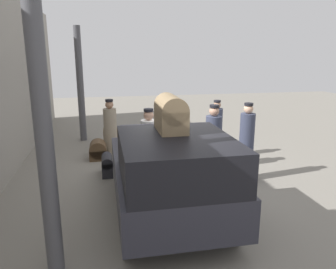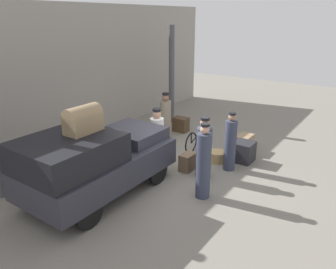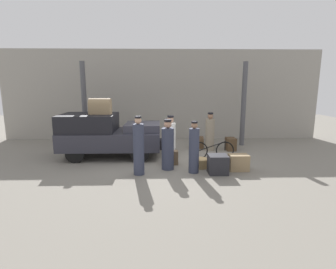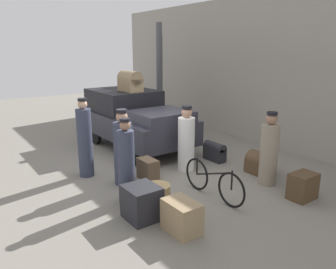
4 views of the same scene
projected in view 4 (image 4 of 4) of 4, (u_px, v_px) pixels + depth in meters
The scene contains 18 objects.
ground_plane at pixel (157, 172), 7.98m from camera, with size 30.00×30.00×0.00m, color gray.
station_building_facade at pixel (270, 71), 9.72m from camera, with size 16.00×0.15×4.50m.
canopy_pillar_left at pixel (159, 78), 11.64m from camera, with size 0.22×0.22×3.78m.
truck at pixel (135, 117), 9.81m from camera, with size 3.76×1.88×1.67m.
bicycle at pixel (213, 181), 6.52m from camera, with size 1.67×0.04×0.73m.
wicker_basket at pixel (157, 192), 6.47m from camera, with size 0.52×0.52×0.31m.
porter_with_bicycle at pixel (186, 142), 7.94m from camera, with size 0.41×0.41×1.60m.
porter_lifting_near_truck at pixel (126, 164), 6.26m from camera, with size 0.33×0.33×1.66m.
porter_standing_middle at pixel (269, 152), 7.10m from camera, with size 0.38×0.38×1.62m.
porter_carrying_trunk at pixel (85, 141), 7.53m from camera, with size 0.34×0.34×1.84m.
conductor_in_dark_uniform at pixel (123, 151), 7.11m from camera, with size 0.40×0.40×1.67m.
trunk_barrel_dark at pixel (215, 151), 8.73m from camera, with size 0.64×0.27×0.50m.
suitcase_tan_flat at pixel (142, 203), 5.72m from camera, with size 0.60×0.55×0.60m.
suitcase_small_leather at pixel (148, 169), 7.46m from camera, with size 0.52×0.31×0.48m.
trunk_large_brown at pixel (303, 186), 6.48m from camera, with size 0.39×0.55×0.53m.
trunk_wicker_pale at pixel (260, 164), 7.84m from camera, with size 0.57×0.48×0.53m.
suitcase_black_upright at pixel (182, 217), 5.31m from camera, with size 0.63×0.43×0.53m.
trunk_on_truck_roof at pixel (130, 81), 9.71m from camera, with size 0.82×0.44×0.60m.
Camera 4 is at (6.24, -4.16, 2.91)m, focal length 35.00 mm.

